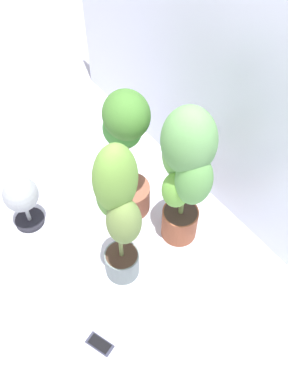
% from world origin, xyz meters
% --- Properties ---
extents(ground_plane, '(8.00, 8.00, 0.00)m').
position_xyz_m(ground_plane, '(0.00, 0.00, 0.00)').
color(ground_plane, silver).
rests_on(ground_plane, ground).
extents(mylar_back_wall, '(3.20, 0.01, 2.00)m').
position_xyz_m(mylar_back_wall, '(0.00, 0.86, 1.00)').
color(mylar_back_wall, silver).
rests_on(mylar_back_wall, ground).
extents(potted_plant_center, '(0.32, 0.26, 1.01)m').
position_xyz_m(potted_plant_center, '(-0.01, 0.07, 0.60)').
color(potted_plant_center, slate).
rests_on(potted_plant_center, ground).
extents(potted_plant_back_left, '(0.39, 0.32, 0.90)m').
position_xyz_m(potted_plant_back_left, '(-0.38, 0.37, 0.51)').
color(potted_plant_back_left, '#93543E').
rests_on(potted_plant_back_left, ground).
extents(potted_plant_back_center, '(0.38, 0.34, 0.97)m').
position_xyz_m(potted_plant_back_center, '(-0.02, 0.49, 0.59)').
color(potted_plant_back_center, '#984E32').
rests_on(potted_plant_back_center, ground).
extents(cell_phone, '(0.16, 0.12, 0.01)m').
position_xyz_m(cell_phone, '(0.26, -0.27, 0.00)').
color(cell_phone, '#2E3043').
rests_on(cell_phone, ground).
extents(floor_fan, '(0.24, 0.24, 0.38)m').
position_xyz_m(floor_fan, '(-0.64, -0.20, 0.25)').
color(floor_fan, black).
rests_on(floor_fan, ground).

